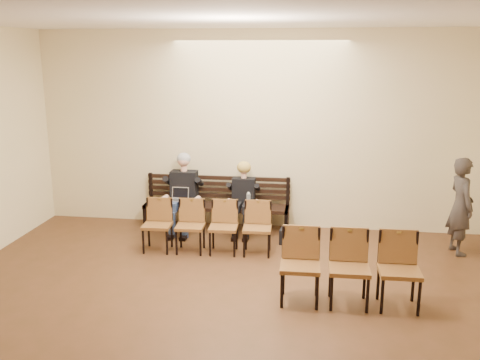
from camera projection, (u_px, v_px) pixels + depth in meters
The scene contains 10 objects.
room_walls at pixel (215, 113), 5.21m from camera, with size 8.02×10.01×3.51m.
bench at pixel (216, 217), 9.57m from camera, with size 2.60×0.90×0.45m, color black.
seated_man at pixel (183, 193), 9.42m from camera, with size 0.58×0.80×1.38m, color black, non-canonical shape.
seated_woman at pixel (243, 201), 9.31m from camera, with size 0.49×0.68×1.14m, color black, non-canonical shape.
laptop at pixel (179, 203), 9.28m from camera, with size 0.30×0.24×0.22m, color silver.
water_bottle at pixel (248, 206), 9.05m from camera, with size 0.07×0.07×0.24m, color silver.
bag at pixel (290, 236), 8.87m from camera, with size 0.34×0.23×0.25m, color black.
passerby at pixel (462, 199), 8.29m from camera, with size 0.65×0.43×1.77m, color #36302C.
chair_row_front at pixel (349, 269), 6.66m from camera, with size 1.72×0.52×0.96m, color brown.
chair_row_back at pixel (207, 227), 8.43m from camera, with size 2.03×0.46×0.84m, color brown.
Camera 1 is at (0.97, -4.34, 3.13)m, focal length 40.00 mm.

